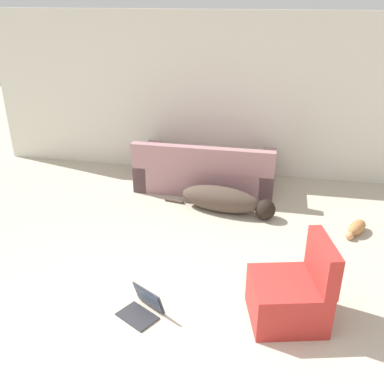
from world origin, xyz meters
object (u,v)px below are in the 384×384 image
object	(u,v)px
cat	(356,228)
laptop_open	(144,305)
side_chair	(292,295)
dog	(225,200)
couch	(206,172)

from	to	relation	value
cat	laptop_open	bearing A→B (deg)	-18.03
side_chair	dog	bearing A→B (deg)	-170.62
laptop_open	side_chair	distance (m)	1.37
dog	side_chair	size ratio (longest dim) A/B	1.95
dog	side_chair	bearing A→B (deg)	-56.40
laptop_open	side_chair	world-z (taller)	side_chair
side_chair	laptop_open	bearing A→B (deg)	-95.86
cat	laptop_open	world-z (taller)	laptop_open
couch	dog	size ratio (longest dim) A/B	1.30
couch	laptop_open	size ratio (longest dim) A/B	4.44
laptop_open	side_chair	size ratio (longest dim) A/B	0.57
dog	laptop_open	bearing A→B (deg)	-92.29
dog	side_chair	xyz separation A→B (m)	(0.85, -1.99, 0.10)
laptop_open	couch	bearing A→B (deg)	118.32
couch	cat	world-z (taller)	couch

